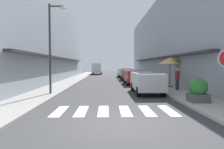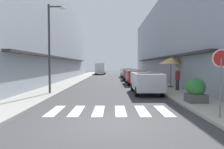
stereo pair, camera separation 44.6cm
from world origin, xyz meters
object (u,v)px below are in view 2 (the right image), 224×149
cafe_umbrella (171,61)px  planter_corner (196,91)px  pedestrian_walking_near (177,79)px  street_lamp (52,40)px  parked_car_far (130,73)px  parked_car_near (146,80)px  delivery_van (101,68)px  parked_car_distant (127,72)px  round_street_sign (221,65)px  parked_car_mid (135,75)px

cafe_umbrella → planter_corner: cafe_umbrella is taller
planter_corner → pedestrian_walking_near: pedestrian_walking_near is taller
cafe_umbrella → pedestrian_walking_near: bearing=-93.5°
pedestrian_walking_near → planter_corner: bearing=21.0°
street_lamp → pedestrian_walking_near: street_lamp is taller
pedestrian_walking_near → parked_car_far: bearing=-139.5°
parked_car_near → parked_car_far: bearing=90.0°
parked_car_far → pedestrian_walking_near: 12.13m
parked_car_far → delivery_van: (-4.81, 17.46, 0.48)m
street_lamp → pedestrian_walking_near: size_ratio=3.59×
parked_car_distant → round_street_sign: (1.51, -26.26, 1.07)m
cafe_umbrella → planter_corner: bearing=-96.2°
parked_car_near → parked_car_far: same height
pedestrian_walking_near → cafe_umbrella: bearing=-155.1°
parked_car_near → cafe_umbrella: (2.68, 3.35, 1.44)m
round_street_sign → parked_car_far: bearing=94.3°
round_street_sign → cafe_umbrella: size_ratio=0.97×
delivery_van → pedestrian_walking_near: (7.35, -29.32, -0.43)m
parked_car_far → street_lamp: 15.22m
delivery_van → round_street_sign: (6.32, -37.52, 0.59)m
parked_car_mid → parked_car_distant: size_ratio=0.93×
parked_car_mid → delivery_van: delivery_van is taller
round_street_sign → parked_car_mid: bearing=96.1°
delivery_van → street_lamp: size_ratio=0.93×
parked_car_mid → pedestrian_walking_near: size_ratio=2.52×
parked_car_far → pedestrian_walking_near: (2.54, -11.86, 0.06)m
parked_car_mid → delivery_van: bearing=101.6°
parked_car_near → street_lamp: 6.97m
parked_car_near → parked_car_distant: same height
parked_car_distant → round_street_sign: 26.32m
round_street_sign → planter_corner: 3.37m
parked_car_near → delivery_van: delivery_van is taller
round_street_sign → planter_corner: size_ratio=2.00×
parked_car_mid → cafe_umbrella: size_ratio=1.62×
delivery_van → parked_car_distant: bearing=-66.9°
parked_car_near → cafe_umbrella: bearing=51.3°
delivery_van → street_lamp: 31.13m
parked_car_far → cafe_umbrella: cafe_umbrella is taller
cafe_umbrella → planter_corner: size_ratio=2.07×
planter_corner → parked_car_near: bearing=115.0°
street_lamp → cafe_umbrella: size_ratio=2.32×
round_street_sign → parked_car_distant: bearing=93.3°
round_street_sign → street_lamp: (-7.88, 6.51, 1.68)m
parked_car_far → street_lamp: street_lamp is taller
parked_car_distant → delivery_van: 12.25m
street_lamp → parked_car_far: bearing=64.8°
parked_car_near → street_lamp: size_ratio=0.75×
delivery_van → planter_corner: 35.07m
parked_car_far → planter_corner: (1.88, -16.96, -0.21)m
parked_car_mid → planter_corner: parked_car_mid is taller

